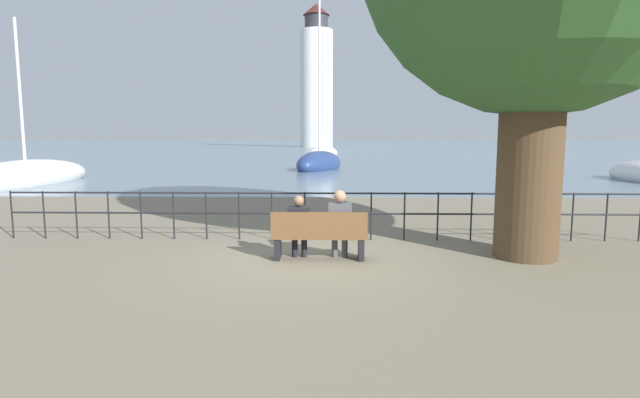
# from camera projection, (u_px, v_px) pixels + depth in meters

# --- Properties ---
(ground_plane) EXTENTS (1000.00, 1000.00, 0.00)m
(ground_plane) POSITION_uv_depth(u_px,v_px,m) (319.00, 259.00, 9.18)
(ground_plane) COLOR #7A705B
(harbor_water) EXTENTS (600.00, 300.00, 0.01)m
(harbor_water) POSITION_uv_depth(u_px,v_px,m) (332.00, 142.00, 167.06)
(harbor_water) COLOR slate
(harbor_water) RESTS_ON ground_plane
(park_bench) EXTENTS (1.73, 0.45, 0.90)m
(park_bench) POSITION_uv_depth(u_px,v_px,m) (319.00, 237.00, 9.06)
(park_bench) COLOR brown
(park_bench) RESTS_ON ground_plane
(seated_person_left) EXTENTS (0.39, 0.35, 1.18)m
(seated_person_left) POSITION_uv_depth(u_px,v_px,m) (299.00, 224.00, 9.12)
(seated_person_left) COLOR black
(seated_person_left) RESTS_ON ground_plane
(seated_person_right) EXTENTS (0.42, 0.35, 1.27)m
(seated_person_right) POSITION_uv_depth(u_px,v_px,m) (340.00, 221.00, 9.09)
(seated_person_right) COLOR #4C4C51
(seated_person_right) RESTS_ON ground_plane
(promenade_railing) EXTENTS (13.66, 0.04, 1.05)m
(promenade_railing) POSITION_uv_depth(u_px,v_px,m) (321.00, 208.00, 10.77)
(promenade_railing) COLOR black
(promenade_railing) RESTS_ON ground_plane
(sailboat_1) EXTENTS (2.96, 8.88, 7.95)m
(sailboat_1) POSITION_uv_depth(u_px,v_px,m) (26.00, 177.00, 22.97)
(sailboat_1) COLOR white
(sailboat_1) RESTS_ON ground_plane
(sailboat_2) EXTENTS (4.02, 6.06, 13.16)m
(sailboat_2) POSITION_uv_depth(u_px,v_px,m) (319.00, 163.00, 33.08)
(sailboat_2) COLOR navy
(sailboat_2) RESTS_ON ground_plane
(sailboat_3) EXTENTS (4.33, 7.05, 13.10)m
(sailboat_3) POSITION_uv_depth(u_px,v_px,m) (323.00, 153.00, 52.37)
(sailboat_3) COLOR white
(sailboat_3) RESTS_ON ground_plane
(harbor_lighthouse) EXTENTS (6.34, 6.34, 27.11)m
(harbor_lighthouse) POSITION_uv_depth(u_px,v_px,m) (316.00, 82.00, 96.35)
(harbor_lighthouse) COLOR white
(harbor_lighthouse) RESTS_ON ground_plane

